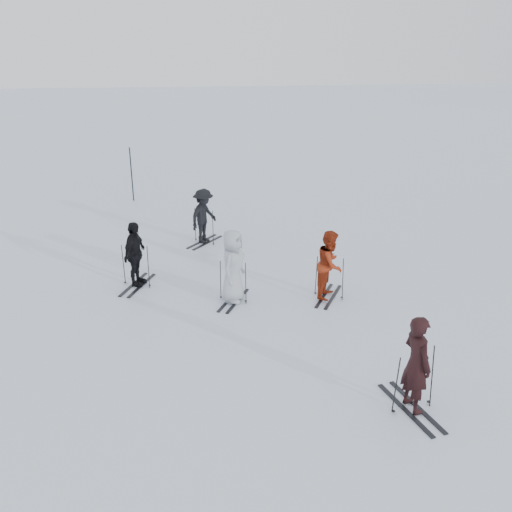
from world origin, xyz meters
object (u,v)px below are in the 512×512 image
Objects in this scene: skier_grey at (233,267)px; piste_marker at (132,174)px; skier_uphill_left at (135,255)px; skier_red at (330,265)px; skier_uphill_far at (204,217)px; skier_near_dark at (416,365)px.

piste_marker reaches higher than skier_grey.
skier_grey is 1.07× the size of skier_uphill_left.
skier_red is 1.01× the size of skier_uphill_far.
skier_red is 0.94× the size of skier_grey.
piste_marker is at bearing 66.06° from skier_uphill_far.
skier_uphill_far is 0.82× the size of piste_marker.
piste_marker is (-6.55, 14.90, 0.15)m from skier_near_dark.
skier_uphill_left is at bearing -172.97° from skier_uphill_far.
piste_marker is (-6.08, 9.95, 0.20)m from skier_red.
skier_near_dark is 16.28m from piste_marker.
skier_grey is at bearing -133.59° from skier_uphill_far.
skier_uphill_far is at bearing 63.14° from skier_red.
skier_uphill_left is at bearing 103.80° from skier_red.
skier_near_dark reaches higher than skier_uphill_left.
skier_uphill_left is (-5.68, 6.26, -0.05)m from skier_near_dark.
skier_near_dark reaches higher than skier_uphill_far.
skier_red is 5.60m from skier_uphill_far.
skier_grey is (-2.58, 0.04, 0.06)m from skier_red.
skier_red is 0.83× the size of piste_marker.
skier_uphill_left is at bearing 89.82° from skier_grey.
skier_near_dark is 4.98m from skier_red.
skier_near_dark is 10.22m from skier_uphill_far.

